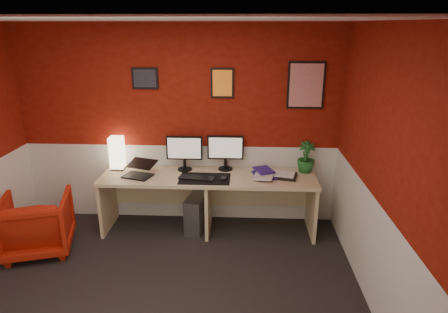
# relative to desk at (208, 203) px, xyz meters

# --- Properties ---
(ground) EXTENTS (4.00, 3.50, 0.01)m
(ground) POSITION_rel_desk_xyz_m (-0.40, -1.41, -0.36)
(ground) COLOR black
(ground) RESTS_ON ground
(ceiling) EXTENTS (4.00, 3.50, 0.01)m
(ceiling) POSITION_rel_desk_xyz_m (-0.40, -1.41, 2.13)
(ceiling) COLOR white
(ceiling) RESTS_ON ground
(wall_back) EXTENTS (4.00, 0.01, 2.50)m
(wall_back) POSITION_rel_desk_xyz_m (-0.40, 0.34, 0.89)
(wall_back) COLOR maroon
(wall_back) RESTS_ON ground
(wall_right) EXTENTS (0.01, 3.50, 2.50)m
(wall_right) POSITION_rel_desk_xyz_m (1.60, -1.41, 0.89)
(wall_right) COLOR maroon
(wall_right) RESTS_ON ground
(wainscot_back) EXTENTS (4.00, 0.01, 1.00)m
(wainscot_back) POSITION_rel_desk_xyz_m (-0.40, 0.34, 0.14)
(wainscot_back) COLOR silver
(wainscot_back) RESTS_ON ground
(wainscot_right) EXTENTS (0.01, 3.50, 1.00)m
(wainscot_right) POSITION_rel_desk_xyz_m (1.60, -1.41, 0.14)
(wainscot_right) COLOR silver
(wainscot_right) RESTS_ON ground
(desk) EXTENTS (2.60, 0.65, 0.73)m
(desk) POSITION_rel_desk_xyz_m (0.00, 0.00, 0.00)
(desk) COLOR #CDAF83
(desk) RESTS_ON ground
(shoji_lamp) EXTENTS (0.16, 0.16, 0.40)m
(shoji_lamp) POSITION_rel_desk_xyz_m (-1.16, 0.18, 0.56)
(shoji_lamp) COLOR #FFE5B2
(shoji_lamp) RESTS_ON desk
(laptop) EXTENTS (0.38, 0.32, 0.22)m
(laptop) POSITION_rel_desk_xyz_m (-0.84, -0.06, 0.47)
(laptop) COLOR black
(laptop) RESTS_ON desk
(monitor_left) EXTENTS (0.45, 0.06, 0.58)m
(monitor_left) POSITION_rel_desk_xyz_m (-0.31, 0.19, 0.66)
(monitor_left) COLOR black
(monitor_left) RESTS_ON desk
(monitor_right) EXTENTS (0.45, 0.06, 0.58)m
(monitor_right) POSITION_rel_desk_xyz_m (0.20, 0.23, 0.66)
(monitor_right) COLOR black
(monitor_right) RESTS_ON desk
(desk_mat) EXTENTS (0.60, 0.38, 0.01)m
(desk_mat) POSITION_rel_desk_xyz_m (-0.03, -0.10, 0.37)
(desk_mat) COLOR black
(desk_mat) RESTS_ON desk
(keyboard) EXTENTS (0.44, 0.21, 0.02)m
(keyboard) POSITION_rel_desk_xyz_m (-0.13, -0.10, 0.38)
(keyboard) COLOR black
(keyboard) RESTS_ON desk_mat
(mouse) EXTENTS (0.07, 0.10, 0.03)m
(mouse) POSITION_rel_desk_xyz_m (0.19, -0.13, 0.39)
(mouse) COLOR black
(mouse) RESTS_ON desk_mat
(book_bottom) EXTENTS (0.30, 0.36, 0.03)m
(book_bottom) POSITION_rel_desk_xyz_m (0.57, -0.02, 0.38)
(book_bottom) COLOR navy
(book_bottom) RESTS_ON desk
(book_middle) EXTENTS (0.27, 0.33, 0.02)m
(book_middle) POSITION_rel_desk_xyz_m (0.56, -0.03, 0.40)
(book_middle) COLOR silver
(book_middle) RESTS_ON book_bottom
(book_top) EXTENTS (0.28, 0.32, 0.02)m
(book_top) POSITION_rel_desk_xyz_m (0.58, 0.03, 0.43)
(book_top) COLOR navy
(book_top) RESTS_ON book_middle
(zen_tray) EXTENTS (0.40, 0.32, 0.03)m
(zen_tray) POSITION_rel_desk_xyz_m (0.89, 0.02, 0.38)
(zen_tray) COLOR black
(zen_tray) RESTS_ON desk
(potted_plant) EXTENTS (0.22, 0.22, 0.38)m
(potted_plant) POSITION_rel_desk_xyz_m (1.19, 0.20, 0.56)
(potted_plant) COLOR #19591E
(potted_plant) RESTS_ON desk
(pc_tower) EXTENTS (0.28, 0.48, 0.45)m
(pc_tower) POSITION_rel_desk_xyz_m (-0.15, 0.01, -0.14)
(pc_tower) COLOR #99999E
(pc_tower) RESTS_ON ground
(armchair) EXTENTS (0.89, 0.90, 0.66)m
(armchair) POSITION_rel_desk_xyz_m (-1.90, -0.56, -0.03)
(armchair) COLOR #AF1906
(armchair) RESTS_ON ground
(art_left) EXTENTS (0.32, 0.02, 0.26)m
(art_left) POSITION_rel_desk_xyz_m (-0.78, 0.33, 1.49)
(art_left) COLOR black
(art_left) RESTS_ON wall_back
(art_center) EXTENTS (0.28, 0.02, 0.36)m
(art_center) POSITION_rel_desk_xyz_m (0.16, 0.33, 1.44)
(art_center) COLOR orange
(art_center) RESTS_ON wall_back
(art_right) EXTENTS (0.44, 0.02, 0.56)m
(art_right) POSITION_rel_desk_xyz_m (1.15, 0.33, 1.42)
(art_right) COLOR red
(art_right) RESTS_ON wall_back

